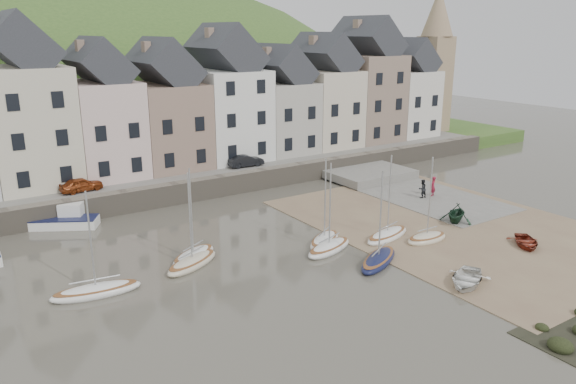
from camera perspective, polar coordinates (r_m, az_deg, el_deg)
ground at (r=36.79m, az=5.21°, el=-6.70°), size 160.00×160.00×0.00m
quay_land at (r=63.52m, az=-13.12°, el=3.57°), size 90.00×30.00×1.50m
quay_street at (r=52.98m, az=-8.72°, el=2.19°), size 70.00×7.00×0.10m
seawall at (r=50.09m, az=-6.98°, el=0.66°), size 70.00×1.20×1.80m
beach at (r=44.10m, az=16.47°, el=-3.30°), size 18.00×26.00×0.06m
slipway at (r=51.99m, az=12.65°, el=-0.01°), size 8.00×18.00×0.12m
hillside at (r=93.56m, az=-21.43°, el=-5.04°), size 134.40×84.00×84.00m
townhouse_terrace at (r=55.76m, az=-8.87°, el=8.93°), size 61.05×8.00×13.93m
church_spire at (r=75.27m, az=14.88°, el=13.34°), size 4.00×4.00×18.00m
sailboat_0 at (r=33.46m, az=-19.11°, el=-9.55°), size 5.14×2.17×6.32m
sailboat_1 at (r=36.75m, az=-9.68°, el=-6.45°), size 4.17×3.25×6.32m
sailboat_2 at (r=35.77m, az=-9.81°, el=-7.12°), size 4.63×3.34×6.32m
sailboat_3 at (r=38.84m, az=3.76°, el=-4.96°), size 4.09×3.37×6.32m
sailboat_4 at (r=37.63m, az=4.24°, el=-5.69°), size 4.55×2.73×6.32m
sailboat_5 at (r=36.12m, az=9.27°, el=-6.86°), size 4.89×3.57×6.32m
sailboat_6 at (r=40.35m, az=10.17°, el=-4.36°), size 4.73×2.55×6.32m
sailboat_7 at (r=40.37m, az=14.08°, el=-4.59°), size 3.42×1.55×6.32m
motorboat_2 at (r=45.18m, az=-21.83°, el=-2.61°), size 5.05×3.86×1.70m
rowboat_white at (r=34.29m, az=17.86°, el=-8.49°), size 4.26×3.87×0.72m
rowboat_green at (r=44.57m, az=16.92°, el=-2.07°), size 3.65×3.49×1.50m
rowboat_red at (r=41.52m, az=23.26°, el=-4.73°), size 3.58×3.66×0.62m
person_red at (r=50.80m, az=14.66°, el=0.58°), size 0.76×0.65×1.77m
person_dark at (r=50.01m, az=13.62°, el=0.33°), size 0.83×0.67×1.65m
car_left at (r=48.39m, az=-20.47°, el=0.73°), size 3.53×1.75×1.16m
car_right at (r=53.75m, az=-4.37°, el=3.22°), size 3.57×1.41×1.15m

